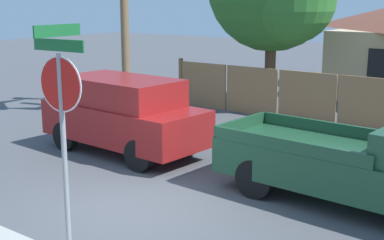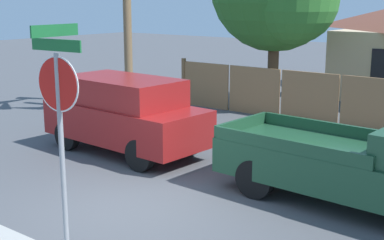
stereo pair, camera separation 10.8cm
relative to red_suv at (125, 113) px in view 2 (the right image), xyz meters
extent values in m
plane|color=#4C4F54|center=(2.74, -2.61, -1.04)|extent=(80.00, 80.00, 0.00)
cube|color=#997047|center=(-1.91, 6.10, -0.23)|extent=(1.96, 0.06, 1.62)
cube|color=#997047|center=(0.14, 6.10, -0.23)|extent=(1.96, 0.06, 1.62)
cube|color=#997047|center=(2.18, 6.10, -0.23)|extent=(1.96, 0.06, 1.62)
cube|color=#997047|center=(4.23, 6.10, -0.23)|extent=(1.96, 0.06, 1.62)
cube|color=brown|center=(-2.93, 6.10, -0.18)|extent=(0.12, 0.12, 1.72)
cylinder|color=brown|center=(-0.10, 7.81, 0.25)|extent=(0.40, 0.40, 2.59)
cylinder|color=brown|center=(-3.48, 3.74, 1.65)|extent=(0.28, 0.28, 5.39)
cube|color=maroon|center=(0.03, 0.00, -0.23)|extent=(4.52, 2.11, 0.91)
cube|color=maroon|center=(-0.08, 0.00, 0.56)|extent=(3.19, 1.89, 0.67)
cube|color=black|center=(1.39, -0.08, 0.56)|extent=(0.15, 1.64, 0.56)
cylinder|color=black|center=(1.44, 0.74, -0.66)|extent=(0.76, 0.22, 0.76)
cylinder|color=black|center=(1.35, -0.90, -0.66)|extent=(0.76, 0.22, 0.76)
cylinder|color=black|center=(-1.30, 0.90, -0.66)|extent=(0.76, 0.22, 0.76)
cylinder|color=black|center=(-1.39, -0.75, -0.66)|extent=(0.76, 0.22, 0.76)
cube|color=#1E472D|center=(5.99, 0.00, -0.31)|extent=(5.33, 2.22, 0.71)
cube|color=#1E472D|center=(5.15, 0.96, 0.17)|extent=(3.28, 0.26, 0.25)
cube|color=#1E472D|center=(5.05, -0.86, 0.17)|extent=(3.28, 0.26, 0.25)
cube|color=#1E472D|center=(3.41, 0.14, 0.17)|extent=(0.18, 1.83, 0.25)
cylinder|color=black|center=(4.42, 0.94, -0.64)|extent=(0.79, 0.22, 0.79)
cylinder|color=black|center=(4.32, -0.76, -0.64)|extent=(0.79, 0.22, 0.79)
cylinder|color=gray|center=(4.03, -5.20, 0.56)|extent=(0.07, 0.07, 3.20)
cylinder|color=red|center=(4.03, -5.20, 1.77)|extent=(0.68, 0.08, 0.68)
cylinder|color=white|center=(4.03, -5.20, 1.77)|extent=(0.72, 0.07, 0.72)
cube|color=#19602D|center=(4.03, -5.20, 2.26)|extent=(0.85, 0.09, 0.15)
cube|color=#19602D|center=(4.03, -5.20, 2.44)|extent=(0.09, 0.76, 0.15)
camera|label=1|loc=(9.37, -9.53, 2.81)|focal=50.00mm
camera|label=2|loc=(9.45, -9.46, 2.81)|focal=50.00mm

